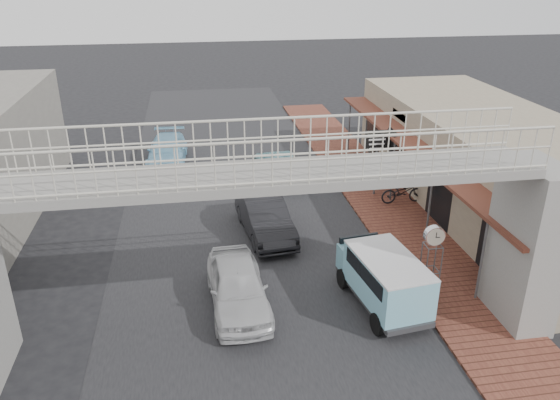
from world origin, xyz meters
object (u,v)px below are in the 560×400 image
object	(u,v)px
white_hatchback	(238,286)
angkot_curb	(281,165)
dark_sedan	(265,217)
angkot_van	(384,275)
motorcycle_near	(403,192)
arrow_sign	(395,140)
motorcycle_far	(345,174)
angkot_far	(167,151)
street_clock	(434,239)

from	to	relation	value
white_hatchback	angkot_curb	bearing A→B (deg)	71.69
white_hatchback	angkot_curb	size ratio (longest dim) A/B	0.97
dark_sedan	angkot_curb	distance (m)	6.44
angkot_van	motorcycle_near	xyz separation A→B (m)	(3.49, 7.42, -0.55)
dark_sedan	arrow_sign	xyz separation A→B (m)	(6.33, 3.00, 1.92)
white_hatchback	motorcycle_far	bearing A→B (deg)	54.48
arrow_sign	motorcycle_far	bearing A→B (deg)	142.73
angkot_curb	arrow_sign	distance (m)	6.02
angkot_far	angkot_van	bearing A→B (deg)	-61.59
motorcycle_far	street_clock	bearing A→B (deg)	171.43
angkot_van	motorcycle_far	bearing A→B (deg)	73.63
white_hatchback	dark_sedan	xyz separation A→B (m)	(1.53, 4.80, 0.00)
motorcycle_far	dark_sedan	bearing A→B (deg)	125.90
white_hatchback	motorcycle_far	size ratio (longest dim) A/B	2.40
angkot_curb	motorcycle_near	world-z (taller)	angkot_curb
dark_sedan	angkot_far	world-z (taller)	dark_sedan
angkot_far	motorcycle_far	distance (m)	9.77
angkot_van	arrow_sign	world-z (taller)	arrow_sign
dark_sedan	angkot_far	distance (m)	9.96
angkot_curb	street_clock	bearing A→B (deg)	96.69
dark_sedan	arrow_sign	distance (m)	7.26
motorcycle_near	motorcycle_far	world-z (taller)	motorcycle_far
angkot_curb	motorcycle_far	bearing A→B (deg)	140.69
dark_sedan	motorcycle_near	bearing A→B (deg)	9.96
dark_sedan	angkot_van	world-z (taller)	angkot_van
angkot_van	motorcycle_far	distance (m)	10.06
motorcycle_far	angkot_curb	bearing A→B (deg)	49.18
dark_sedan	arrow_sign	world-z (taller)	arrow_sign
angkot_curb	motorcycle_near	xyz separation A→B (m)	(4.80, -4.33, -0.01)
motorcycle_near	angkot_van	bearing A→B (deg)	153.67
angkot_curb	street_clock	size ratio (longest dim) A/B	1.71
angkot_far	motorcycle_far	size ratio (longest dim) A/B	2.69
angkot_van	angkot_curb	bearing A→B (deg)	88.86
angkot_far	motorcycle_near	bearing A→B (deg)	-31.70
white_hatchback	dark_sedan	distance (m)	5.04
angkot_curb	angkot_van	xyz separation A→B (m)	(1.31, -11.75, 0.54)
white_hatchback	street_clock	world-z (taller)	street_clock
angkot_curb	arrow_sign	xyz separation A→B (m)	(4.66, -3.21, 2.05)
angkot_curb	angkot_van	distance (m)	11.84
motorcycle_far	arrow_sign	distance (m)	3.04
motorcycle_near	street_clock	distance (m)	7.86
angkot_van	angkot_far	bearing A→B (deg)	108.07
white_hatchback	angkot_van	world-z (taller)	angkot_van
angkot_curb	arrow_sign	size ratio (longest dim) A/B	1.41
white_hatchback	street_clock	size ratio (longest dim) A/B	1.67
dark_sedan	motorcycle_near	distance (m)	6.73
angkot_curb	angkot_far	size ratio (longest dim) A/B	0.92
white_hatchback	angkot_far	xyz separation A→B (m)	(-2.51, 13.90, -0.03)
white_hatchback	arrow_sign	world-z (taller)	arrow_sign
dark_sedan	angkot_van	size ratio (longest dim) A/B	1.15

